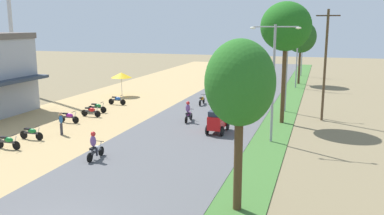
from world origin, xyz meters
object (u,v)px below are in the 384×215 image
Objects in this scene: vendor_umbrella at (121,75)px; car_van_red at (218,119)px; streetlamp_mid at (287,60)px; motorbike_ahead_second at (188,112)px; median_tree_third at (301,37)px; parked_motorbike_nearest at (8,141)px; motorbike_ahead_third at (202,100)px; parked_motorbike_second at (32,132)px; parked_motorbike_third at (69,117)px; parked_motorbike_sixth at (117,100)px; motorbike_foreground_rider at (95,146)px; streetlamp_near at (273,75)px; car_sedan_white at (251,94)px; streetlamp_far at (297,51)px; utility_pole_near at (325,64)px; median_tree_nearest at (240,84)px; parked_motorbike_fourth at (91,111)px; streetlamp_farthest at (302,48)px; median_tree_second at (286,27)px; parked_motorbike_fifth at (97,107)px; pedestrian_on_shoulder at (61,122)px.

vendor_umbrella reaches higher than car_van_red.
streetlamp_mid is 4.34× the size of motorbike_ahead_second.
motorbike_ahead_second is (10.50, -9.21, -1.45)m from vendor_umbrella.
parked_motorbike_nearest is at bearing -113.97° from median_tree_third.
motorbike_ahead_third is (-7.80, 0.61, -3.99)m from streetlamp_mid.
parked_motorbike_nearest and parked_motorbike_second have the same top height.
motorbike_ahead_second is (8.80, 3.08, 0.30)m from parked_motorbike_third.
vendor_umbrella is (-2.11, 17.15, 1.75)m from parked_motorbike_second.
motorbike_foreground_rider is (6.47, -14.99, 0.30)m from parked_motorbike_sixth.
parked_motorbike_sixth is at bearing 152.19° from streetlamp_near.
vendor_umbrella is at bearing -175.12° from car_sedan_white.
motorbike_ahead_third is at bearing -119.22° from streetlamp_far.
parked_motorbike_sixth is 19.13m from utility_pole_near.
motorbike_ahead_second is at bearing 115.53° from median_tree_nearest.
parked_motorbike_third is 18.75m from streetlamp_mid.
parked_motorbike_fourth is 0.25× the size of streetlamp_farthest.
motorbike_ahead_third is (7.35, 7.69, 0.02)m from parked_motorbike_fourth.
parked_motorbike_third is at bearing -119.87° from median_tree_third.
parked_motorbike_third is 19.65m from median_tree_nearest.
parked_motorbike_third is 12.53m from vendor_umbrella.
parked_motorbike_sixth is at bearing 91.20° from parked_motorbike_nearest.
parked_motorbike_third is at bearing -148.79° from streetlamp_mid.
parked_motorbike_third is 39.74m from streetlamp_farthest.
utility_pole_near is (2.98, 2.04, -2.84)m from median_tree_second.
parked_motorbike_second is at bearing 157.81° from median_tree_nearest.
utility_pole_near is 19.25m from motorbike_foreground_rider.
streetlamp_near reaches higher than parked_motorbike_second.
parked_motorbike_third is at bearing 178.34° from streetlamp_near.
streetlamp_mid is at bearing 143.48° from utility_pole_near.
motorbike_ahead_second reaches higher than parked_motorbike_nearest.
parked_motorbike_nearest is 1.00× the size of parked_motorbike_third.
car_van_red is at bearing -16.34° from parked_motorbike_fifth.
median_tree_nearest reaches higher than parked_motorbike_second.
motorbike_ahead_third is at bearing 66.60° from parked_motorbike_nearest.
parked_motorbike_third is 9.80m from motorbike_foreground_rider.
car_sedan_white is (-6.77, 6.30, -3.83)m from utility_pole_near.
parked_motorbike_nearest is 6.17m from motorbike_foreground_rider.
parked_motorbike_fifth is 15.18m from car_sedan_white.
motorbike_foreground_rider is at bearing -123.38° from car_van_red.
median_tree_nearest is (15.42, -15.09, 4.76)m from parked_motorbike_fifth.
car_sedan_white is at bearing 38.29° from parked_motorbike_fifth.
parked_motorbike_second is 16.35m from streetlamp_near.
vendor_umbrella is (-1.83, 8.23, 1.75)m from parked_motorbike_fifth.
median_tree_third is at bearing 89.59° from median_tree_nearest.
streetlamp_far is (-0.17, 18.93, -2.90)m from median_tree_second.
parked_motorbike_sixth is 1.11× the size of pedestrian_on_shoulder.
parked_motorbike_fifth is at bearing -170.56° from utility_pole_near.
utility_pole_near is at bearing -1.79° from parked_motorbike_sixth.
streetlamp_farthest is at bearing 73.44° from motorbike_ahead_third.
streetlamp_near reaches higher than pedestrian_on_shoulder.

